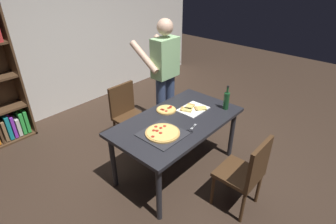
# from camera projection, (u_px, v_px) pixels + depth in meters

# --- Properties ---
(ground_plane) EXTENTS (12.00, 12.00, 0.00)m
(ground_plane) POSITION_uv_depth(u_px,v_px,m) (176.00, 168.00, 3.50)
(ground_plane) COLOR #38281E
(back_wall) EXTENTS (6.40, 0.10, 2.80)m
(back_wall) POSITION_uv_depth(u_px,v_px,m) (56.00, 31.00, 4.33)
(back_wall) COLOR silver
(back_wall) RESTS_ON ground_plane
(dining_table) EXTENTS (1.59, 0.89, 0.75)m
(dining_table) POSITION_uv_depth(u_px,v_px,m) (177.00, 125.00, 3.17)
(dining_table) COLOR #232328
(dining_table) RESTS_ON ground_plane
(chair_near_camera) EXTENTS (0.42, 0.42, 0.90)m
(chair_near_camera) POSITION_uv_depth(u_px,v_px,m) (247.00, 171.00, 2.71)
(chair_near_camera) COLOR #472D19
(chair_near_camera) RESTS_ON ground_plane
(chair_far_side) EXTENTS (0.42, 0.42, 0.90)m
(chair_far_side) POSITION_uv_depth(u_px,v_px,m) (127.00, 112.00, 3.79)
(chair_far_side) COLOR #472D19
(chair_far_side) RESTS_ON ground_plane
(person_serving_pizza) EXTENTS (0.55, 0.54, 1.75)m
(person_serving_pizza) POSITION_uv_depth(u_px,v_px,m) (164.00, 73.00, 3.79)
(person_serving_pizza) COLOR #38476B
(person_serving_pizza) RESTS_ON ground_plane
(pepperoni_pizza_on_tray) EXTENTS (0.44, 0.44, 0.04)m
(pepperoni_pizza_on_tray) POSITION_uv_depth(u_px,v_px,m) (163.00, 133.00, 2.86)
(pepperoni_pizza_on_tray) COLOR #2D2D33
(pepperoni_pizza_on_tray) RESTS_ON dining_table
(pizza_slices_on_towel) EXTENTS (0.36, 0.29, 0.03)m
(pizza_slices_on_towel) POSITION_uv_depth(u_px,v_px,m) (193.00, 109.00, 3.35)
(pizza_slices_on_towel) COLOR white
(pizza_slices_on_towel) RESTS_ON dining_table
(wine_bottle) EXTENTS (0.07, 0.07, 0.32)m
(wine_bottle) POSITION_uv_depth(u_px,v_px,m) (226.00, 100.00, 3.32)
(wine_bottle) COLOR #194723
(wine_bottle) RESTS_ON dining_table
(kitchen_scissors) EXTENTS (0.20, 0.09, 0.01)m
(kitchen_scissors) POSITION_uv_depth(u_px,v_px,m) (191.00, 130.00, 2.94)
(kitchen_scissors) COLOR silver
(kitchen_scissors) RESTS_ON dining_table
(second_pizza_plain) EXTENTS (0.25, 0.25, 0.03)m
(second_pizza_plain) POSITION_uv_depth(u_px,v_px,m) (166.00, 110.00, 3.33)
(second_pizza_plain) COLOR tan
(second_pizza_plain) RESTS_ON dining_table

